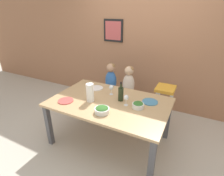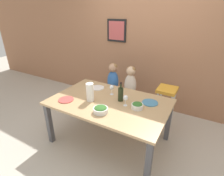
{
  "view_description": "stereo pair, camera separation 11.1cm",
  "coord_description": "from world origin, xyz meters",
  "px_view_note": "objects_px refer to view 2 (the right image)",
  "views": [
    {
      "loc": [
        1.06,
        -2.01,
        1.97
      ],
      "look_at": [
        0.0,
        0.08,
        0.91
      ],
      "focal_mm": 28.0,
      "sensor_mm": 36.0,
      "label": 1
    },
    {
      "loc": [
        1.16,
        -1.96,
        1.97
      ],
      "look_at": [
        0.0,
        0.08,
        0.91
      ],
      "focal_mm": 28.0,
      "sensor_mm": 36.0,
      "label": 2
    }
  ],
  "objects_px": {
    "chair_right_highchair": "(166,98)",
    "wine_bottle": "(121,94)",
    "person_child_left": "(113,77)",
    "salad_bowl_small": "(137,106)",
    "chair_far_center": "(130,98)",
    "paper_towel_roll": "(90,92)",
    "person_child_center": "(130,81)",
    "dinner_plate_front_left": "(66,100)",
    "salad_bowl_large": "(101,109)",
    "wine_glass_near": "(126,98)",
    "dinner_plate_back_right": "(150,103)",
    "wine_glass_far": "(112,88)",
    "chair_far_left": "(113,94)",
    "dinner_plate_back_left": "(98,88)"
  },
  "relations": [
    {
      "from": "paper_towel_roll",
      "to": "salad_bowl_large",
      "type": "distance_m",
      "value": 0.38
    },
    {
      "from": "chair_far_left",
      "to": "dinner_plate_front_left",
      "type": "distance_m",
      "value": 1.18
    },
    {
      "from": "person_child_center",
      "to": "dinner_plate_front_left",
      "type": "distance_m",
      "value": 1.25
    },
    {
      "from": "chair_far_center",
      "to": "salad_bowl_small",
      "type": "distance_m",
      "value": 1.01
    },
    {
      "from": "wine_bottle",
      "to": "chair_far_left",
      "type": "bearing_deg",
      "value": 126.56
    },
    {
      "from": "wine_bottle",
      "to": "wine_glass_far",
      "type": "xyz_separation_m",
      "value": [
        -0.22,
        0.12,
        0.0
      ]
    },
    {
      "from": "paper_towel_roll",
      "to": "dinner_plate_front_left",
      "type": "bearing_deg",
      "value": -151.87
    },
    {
      "from": "dinner_plate_back_left",
      "to": "chair_far_left",
      "type": "bearing_deg",
      "value": 88.48
    },
    {
      "from": "paper_towel_roll",
      "to": "dinner_plate_back_right",
      "type": "distance_m",
      "value": 0.89
    },
    {
      "from": "chair_far_center",
      "to": "dinner_plate_back_right",
      "type": "height_order",
      "value": "dinner_plate_back_right"
    },
    {
      "from": "dinner_plate_back_left",
      "to": "wine_glass_far",
      "type": "bearing_deg",
      "value": -15.01
    },
    {
      "from": "person_child_left",
      "to": "person_child_center",
      "type": "relative_size",
      "value": 1.0
    },
    {
      "from": "person_child_center",
      "to": "dinner_plate_front_left",
      "type": "relative_size",
      "value": 2.49
    },
    {
      "from": "wine_glass_near",
      "to": "dinner_plate_back_right",
      "type": "bearing_deg",
      "value": 40.27
    },
    {
      "from": "chair_far_left",
      "to": "person_child_center",
      "type": "xyz_separation_m",
      "value": [
        0.37,
        0.0,
        0.37
      ]
    },
    {
      "from": "dinner_plate_front_left",
      "to": "paper_towel_roll",
      "type": "bearing_deg",
      "value": 28.13
    },
    {
      "from": "chair_far_center",
      "to": "dinner_plate_back_right",
      "type": "bearing_deg",
      "value": -45.43
    },
    {
      "from": "chair_far_center",
      "to": "wine_glass_far",
      "type": "height_order",
      "value": "wine_glass_far"
    },
    {
      "from": "chair_right_highchair",
      "to": "dinner_plate_back_right",
      "type": "height_order",
      "value": "chair_right_highchair"
    },
    {
      "from": "dinner_plate_front_left",
      "to": "chair_far_center",
      "type": "bearing_deg",
      "value": 63.62
    },
    {
      "from": "person_child_center",
      "to": "wine_glass_near",
      "type": "xyz_separation_m",
      "value": [
        0.29,
        -0.82,
        0.08
      ]
    },
    {
      "from": "salad_bowl_small",
      "to": "dinner_plate_front_left",
      "type": "distance_m",
      "value": 1.06
    },
    {
      "from": "wine_glass_near",
      "to": "dinner_plate_front_left",
      "type": "distance_m",
      "value": 0.9
    },
    {
      "from": "salad_bowl_large",
      "to": "dinner_plate_back_right",
      "type": "bearing_deg",
      "value": 49.16
    },
    {
      "from": "wine_bottle",
      "to": "salad_bowl_small",
      "type": "xyz_separation_m",
      "value": [
        0.3,
        -0.09,
        -0.07
      ]
    },
    {
      "from": "chair_right_highchair",
      "to": "paper_towel_roll",
      "type": "height_order",
      "value": "paper_towel_roll"
    },
    {
      "from": "chair_far_left",
      "to": "wine_glass_far",
      "type": "height_order",
      "value": "wine_glass_far"
    },
    {
      "from": "chair_far_center",
      "to": "person_child_left",
      "type": "xyz_separation_m",
      "value": [
        -0.37,
        0.0,
        0.37
      ]
    },
    {
      "from": "chair_right_highchair",
      "to": "wine_bottle",
      "type": "relative_size",
      "value": 2.57
    },
    {
      "from": "person_child_left",
      "to": "chair_far_center",
      "type": "bearing_deg",
      "value": -0.18
    },
    {
      "from": "person_child_left",
      "to": "salad_bowl_small",
      "type": "relative_size",
      "value": 3.5
    },
    {
      "from": "person_child_center",
      "to": "wine_bottle",
      "type": "height_order",
      "value": "person_child_center"
    },
    {
      "from": "chair_far_center",
      "to": "dinner_plate_front_left",
      "type": "relative_size",
      "value": 2.05
    },
    {
      "from": "chair_far_left",
      "to": "chair_right_highchair",
      "type": "bearing_deg",
      "value": 0.0
    },
    {
      "from": "person_child_left",
      "to": "wine_glass_near",
      "type": "xyz_separation_m",
      "value": [
        0.66,
        -0.82,
        0.08
      ]
    },
    {
      "from": "wine_glass_far",
      "to": "dinner_plate_front_left",
      "type": "xyz_separation_m",
      "value": [
        -0.5,
        -0.51,
        -0.11
      ]
    },
    {
      "from": "wine_glass_far",
      "to": "dinner_plate_back_right",
      "type": "distance_m",
      "value": 0.63
    },
    {
      "from": "person_child_center",
      "to": "dinner_plate_back_left",
      "type": "distance_m",
      "value": 0.65
    },
    {
      "from": "wine_glass_near",
      "to": "wine_glass_far",
      "type": "bearing_deg",
      "value": 148.34
    },
    {
      "from": "chair_far_center",
      "to": "chair_right_highchair",
      "type": "distance_m",
      "value": 0.71
    },
    {
      "from": "dinner_plate_back_right",
      "to": "wine_bottle",
      "type": "bearing_deg",
      "value": -160.16
    },
    {
      "from": "dinner_plate_front_left",
      "to": "wine_glass_near",
      "type": "bearing_deg",
      "value": 19.41
    },
    {
      "from": "person_child_left",
      "to": "chair_right_highchair",
      "type": "bearing_deg",
      "value": -0.06
    },
    {
      "from": "dinner_plate_front_left",
      "to": "wine_bottle",
      "type": "bearing_deg",
      "value": 28.45
    },
    {
      "from": "wine_glass_near",
      "to": "dinner_plate_back_left",
      "type": "distance_m",
      "value": 0.75
    },
    {
      "from": "chair_right_highchair",
      "to": "wine_glass_near",
      "type": "height_order",
      "value": "wine_glass_near"
    },
    {
      "from": "chair_far_center",
      "to": "paper_towel_roll",
      "type": "relative_size",
      "value": 1.71
    },
    {
      "from": "wine_bottle",
      "to": "salad_bowl_large",
      "type": "distance_m",
      "value": 0.43
    },
    {
      "from": "wine_glass_far",
      "to": "person_child_left",
      "type": "bearing_deg",
      "value": 117.77
    },
    {
      "from": "chair_far_left",
      "to": "person_child_left",
      "type": "bearing_deg",
      "value": 90.0
    }
  ]
}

